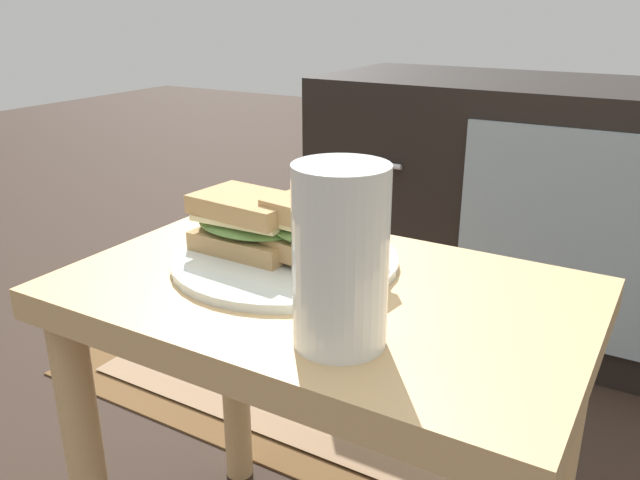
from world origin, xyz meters
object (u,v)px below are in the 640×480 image
object	(u,v)px
sandwich_front	(249,223)
tv_cabinet	(526,207)
sandwich_back	(322,229)
plate	(285,259)
beer_glass	(340,260)

from	to	relation	value
sandwich_front	tv_cabinet	bearing A→B (deg)	82.82
sandwich_back	sandwich_front	bearing A→B (deg)	-174.33
sandwich_front	plate	bearing A→B (deg)	5.67
tv_cabinet	beer_glass	xyz separation A→B (m)	(0.07, -1.05, 0.25)
plate	sandwich_front	world-z (taller)	sandwich_front
sandwich_front	sandwich_back	bearing A→B (deg)	5.67
plate	beer_glass	world-z (taller)	beer_glass
tv_cabinet	sandwich_back	size ratio (longest dim) A/B	7.22
tv_cabinet	sandwich_back	world-z (taller)	tv_cabinet
sandwich_front	sandwich_back	size ratio (longest dim) A/B	1.02
sandwich_back	beer_glass	world-z (taller)	beer_glass
plate	beer_glass	bearing A→B (deg)	-42.20
sandwich_back	tv_cabinet	bearing A→B (deg)	88.60
tv_cabinet	sandwich_front	size ratio (longest dim) A/B	7.05
tv_cabinet	beer_glass	size ratio (longest dim) A/B	5.89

